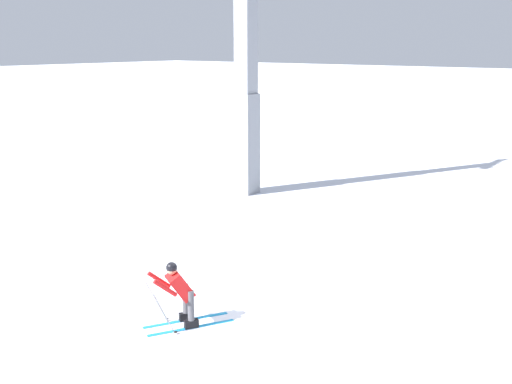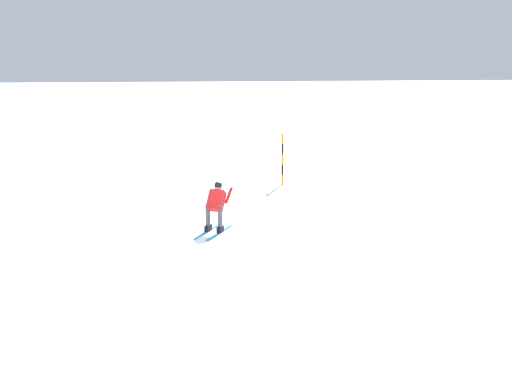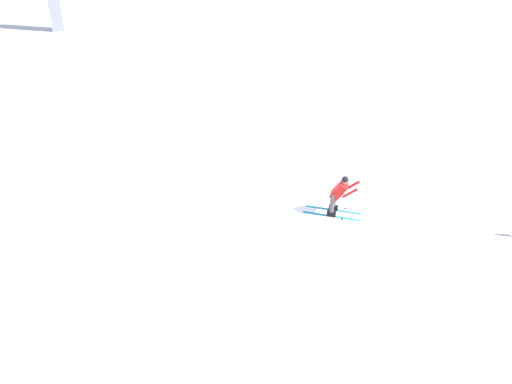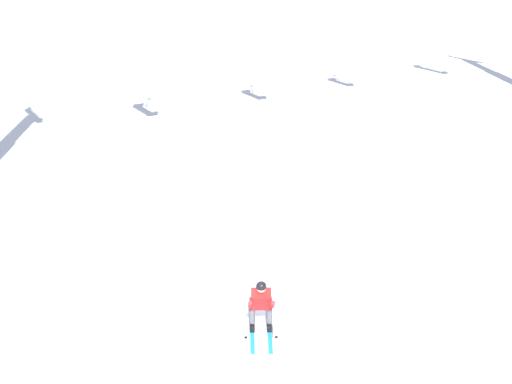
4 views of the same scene
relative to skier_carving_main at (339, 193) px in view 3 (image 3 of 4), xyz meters
name	(u,v)px [view 3 (image 3 of 4)]	position (x,y,z in m)	size (l,w,h in m)	color
ground_plane	(294,212)	(0.42, 1.29, -0.77)	(260.00, 260.00, 0.00)	white
skier_carving_main	(339,193)	(0.00, 0.00, 0.00)	(1.32, 1.77, 1.48)	#198CCC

